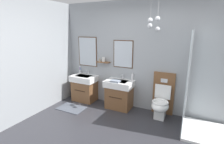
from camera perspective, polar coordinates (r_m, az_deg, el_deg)
wall_back at (r=4.21m, az=10.07°, el=5.04°), size 4.48×0.65×2.62m
wall_left at (r=4.02m, az=-30.38°, el=2.83°), size 0.12×3.82×2.62m
bath_mat at (r=4.57m, az=-13.32°, el=-11.59°), size 0.68×0.44×0.01m
vanity_sink_left at (r=4.87m, az=-9.05°, el=-5.02°), size 0.68×0.50×0.72m
tap_on_left_sink at (r=4.90m, az=-7.99°, el=0.15°), size 0.03×0.13×0.11m
vanity_sink_right at (r=4.37m, az=2.44°, el=-7.14°), size 0.68×0.50×0.72m
tap_on_right_sink at (r=4.40m, az=3.49°, el=-1.36°), size 0.03×0.13×0.11m
toilet at (r=4.10m, az=16.13°, el=-9.21°), size 0.48×0.63×1.00m
toothbrush_cup at (r=5.04m, az=-10.52°, el=0.27°), size 0.07×0.07×0.21m
soap_dispenser at (r=4.30m, az=6.81°, el=-1.61°), size 0.06×0.06×0.20m
folded_hand_towel at (r=4.13m, az=1.13°, el=-3.07°), size 0.22×0.16×0.04m
shower_tray at (r=3.76m, az=27.12°, el=-11.83°), size 0.91×0.89×1.95m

